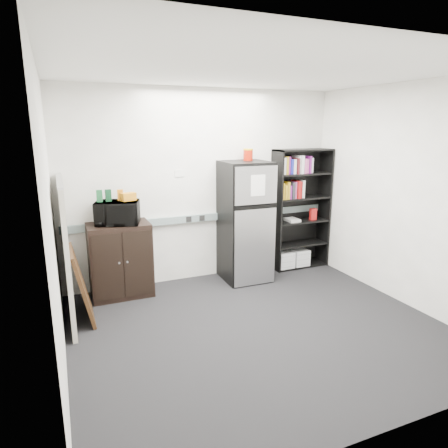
% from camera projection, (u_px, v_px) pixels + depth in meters
% --- Properties ---
extents(floor, '(4.00, 4.00, 0.00)m').
position_uv_depth(floor, '(259.00, 328.00, 4.44)').
color(floor, black).
rests_on(floor, ground).
extents(wall_back, '(4.00, 0.02, 2.70)m').
position_uv_depth(wall_back, '(204.00, 186.00, 5.69)').
color(wall_back, silver).
rests_on(wall_back, floor).
extents(wall_right, '(0.02, 3.50, 2.70)m').
position_uv_depth(wall_right, '(406.00, 196.00, 4.87)').
color(wall_right, silver).
rests_on(wall_right, floor).
extents(wall_left, '(0.02, 3.50, 2.70)m').
position_uv_depth(wall_left, '(52.00, 227.00, 3.37)').
color(wall_left, silver).
rests_on(wall_left, floor).
extents(ceiling, '(4.00, 3.50, 0.02)m').
position_uv_depth(ceiling, '(265.00, 70.00, 3.80)').
color(ceiling, white).
rests_on(ceiling, wall_back).
extents(electrical_raceway, '(3.92, 0.05, 0.10)m').
position_uv_depth(electrical_raceway, '(205.00, 217.00, 5.77)').
color(electrical_raceway, gray).
rests_on(electrical_raceway, wall_back).
extents(wall_note, '(0.14, 0.00, 0.10)m').
position_uv_depth(wall_note, '(180.00, 173.00, 5.50)').
color(wall_note, white).
rests_on(wall_note, wall_back).
extents(bookshelf, '(0.90, 0.34, 1.85)m').
position_uv_depth(bookshelf, '(299.00, 207.00, 6.18)').
color(bookshelf, black).
rests_on(bookshelf, floor).
extents(cubicle_partition, '(0.06, 1.30, 1.62)m').
position_uv_depth(cubicle_partition, '(66.00, 251.00, 4.50)').
color(cubicle_partition, '#A29B90').
rests_on(cubicle_partition, floor).
extents(cabinet, '(0.78, 0.52, 0.97)m').
position_uv_depth(cabinet, '(120.00, 260.00, 5.20)').
color(cabinet, black).
rests_on(cabinet, floor).
extents(microwave, '(0.61, 0.50, 0.29)m').
position_uv_depth(microwave, '(117.00, 213.00, 5.03)').
color(microwave, black).
rests_on(microwave, cabinet).
extents(snack_box_a, '(0.08, 0.06, 0.15)m').
position_uv_depth(snack_box_a, '(99.00, 196.00, 4.94)').
color(snack_box_a, '#18572D').
rests_on(snack_box_a, microwave).
extents(snack_box_b, '(0.07, 0.05, 0.15)m').
position_uv_depth(snack_box_b, '(108.00, 195.00, 4.98)').
color(snack_box_b, '#0B331A').
rests_on(snack_box_b, microwave).
extents(snack_box_c, '(0.08, 0.06, 0.14)m').
position_uv_depth(snack_box_c, '(120.00, 195.00, 5.03)').
color(snack_box_c, '#C57012').
rests_on(snack_box_c, microwave).
extents(snack_bag, '(0.20, 0.15, 0.10)m').
position_uv_depth(snack_bag, '(128.00, 197.00, 5.03)').
color(snack_bag, '#C17413').
rests_on(snack_bag, microwave).
extents(refrigerator, '(0.66, 0.68, 1.71)m').
position_uv_depth(refrigerator, '(245.00, 222.00, 5.70)').
color(refrigerator, black).
rests_on(refrigerator, floor).
extents(coffee_can, '(0.14, 0.14, 0.18)m').
position_uv_depth(coffee_can, '(248.00, 154.00, 5.63)').
color(coffee_can, '#A51807').
rests_on(coffee_can, refrigerator).
extents(framed_poster, '(0.21, 0.67, 0.85)m').
position_uv_depth(framed_poster, '(82.00, 284.00, 4.56)').
color(framed_poster, black).
rests_on(framed_poster, floor).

